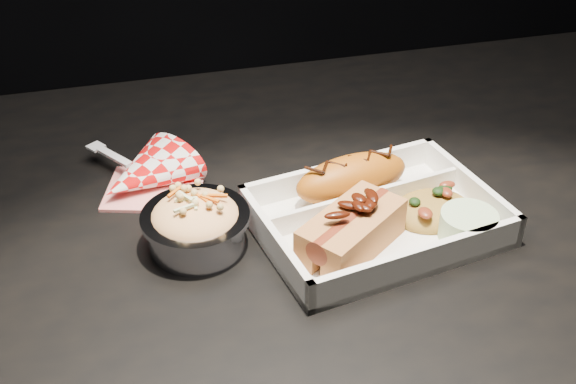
# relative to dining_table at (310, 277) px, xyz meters

# --- Properties ---
(dining_table) EXTENTS (1.20, 0.80, 0.75)m
(dining_table) POSITION_rel_dining_table_xyz_m (0.00, 0.00, 0.00)
(dining_table) COLOR black
(dining_table) RESTS_ON ground
(food_tray) EXTENTS (0.28, 0.22, 0.04)m
(food_tray) POSITION_rel_dining_table_xyz_m (0.06, -0.04, 0.10)
(food_tray) COLOR white
(food_tray) RESTS_ON dining_table
(fried_pastry) EXTENTS (0.14, 0.08, 0.05)m
(fried_pastry) POSITION_rel_dining_table_xyz_m (0.05, 0.01, 0.12)
(fried_pastry) COLOR #B25A11
(fried_pastry) RESTS_ON food_tray
(hotdog) EXTENTS (0.13, 0.12, 0.06)m
(hotdog) POSITION_rel_dining_table_xyz_m (0.02, -0.07, 0.12)
(hotdog) COLOR #B8753E
(hotdog) RESTS_ON food_tray
(fried_rice_mound) EXTENTS (0.10, 0.09, 0.03)m
(fried_rice_mound) POSITION_rel_dining_table_xyz_m (0.13, -0.04, 0.11)
(fried_rice_mound) COLOR #AA7E31
(fried_rice_mound) RESTS_ON food_tray
(cupcake_liner) EXTENTS (0.06, 0.06, 0.03)m
(cupcake_liner) POSITION_rel_dining_table_xyz_m (0.14, -0.09, 0.11)
(cupcake_liner) COLOR #B6D3A0
(cupcake_liner) RESTS_ON food_tray
(foil_coleslaw_cup) EXTENTS (0.11, 0.11, 0.07)m
(foil_coleslaw_cup) POSITION_rel_dining_table_xyz_m (-0.13, -0.02, 0.12)
(foil_coleslaw_cup) COLOR silver
(foil_coleslaw_cup) RESTS_ON dining_table
(napkin_fork) EXTENTS (0.15, 0.16, 0.10)m
(napkin_fork) POSITION_rel_dining_table_xyz_m (-0.17, 0.11, 0.11)
(napkin_fork) COLOR red
(napkin_fork) RESTS_ON dining_table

